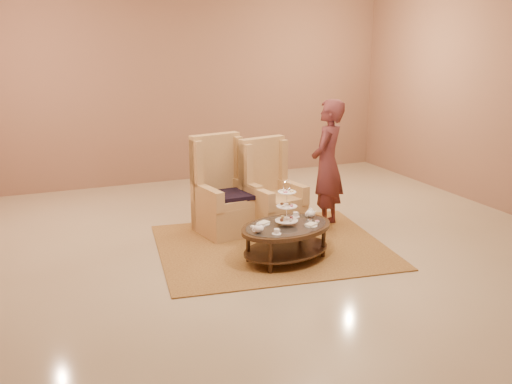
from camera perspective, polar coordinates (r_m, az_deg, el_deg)
name	(u,v)px	position (r m, az deg, el deg)	size (l,w,h in m)	color
ground	(268,253)	(7.11, 1.18, -6.07)	(8.00, 8.00, 0.00)	tan
ceiling	(268,253)	(7.11, 1.18, -6.07)	(8.00, 8.00, 0.02)	silver
wall_back	(179,84)	(10.44, -7.67, 10.61)	(8.00, 0.04, 3.50)	#91654F
rug	(271,246)	(7.30, 1.55, -5.45)	(3.10, 2.69, 0.02)	olive
tea_table	(286,232)	(6.77, 3.05, -3.98)	(1.35, 1.09, 0.99)	black
armchair_left	(223,200)	(7.75, -3.30, -0.79)	(0.83, 0.85, 1.32)	tan
armchair_right	(270,200)	(7.80, 1.38, -0.82)	(0.81, 0.83, 1.26)	tan
person	(327,165)	(7.87, 7.14, 2.73)	(0.77, 0.75, 1.79)	#592627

